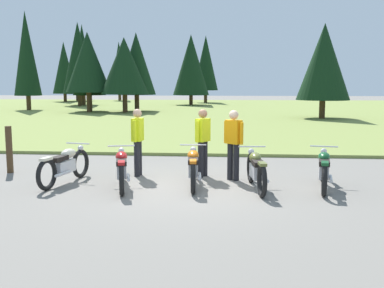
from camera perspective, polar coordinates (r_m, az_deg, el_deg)
name	(u,v)px	position (r m, az deg, el deg)	size (l,w,h in m)	color
ground_plane	(190,188)	(10.13, -0.28, -5.50)	(140.00, 140.00, 0.00)	slate
grass_moorland	(219,111)	(36.25, 3.41, 4.11)	(80.00, 44.00, 0.10)	olive
forest_treeline	(123,64)	(42.99, -8.66, 9.86)	(27.59, 28.88, 7.94)	#47331E
motorcycle_cream	(65,165)	(10.88, -15.58, -2.52)	(0.70, 2.07, 0.88)	black
motorcycle_red	(122,168)	(10.16, -8.77, -3.04)	(0.75, 2.07, 0.88)	black
motorcycle_orange	(193,167)	(10.20, 0.15, -2.90)	(0.62, 2.10, 0.88)	black
motorcycle_olive	(256,170)	(10.01, 8.02, -3.18)	(0.62, 2.10, 0.88)	black
motorcycle_british_green	(324,169)	(10.37, 16.14, -3.04)	(0.65, 2.08, 0.88)	black
rider_with_back_turned	(138,138)	(11.36, -6.79, 0.74)	(0.26, 0.55, 1.67)	black
rider_checking_bike	(233,141)	(10.81, 5.20, 0.41)	(0.45, 0.39, 1.67)	black
rider_near_row_end	(203,139)	(11.19, 1.35, 0.68)	(0.37, 0.49, 1.67)	black
trail_marker_post	(9,150)	(12.61, -21.85, -0.65)	(0.12, 0.12, 1.21)	#47331E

